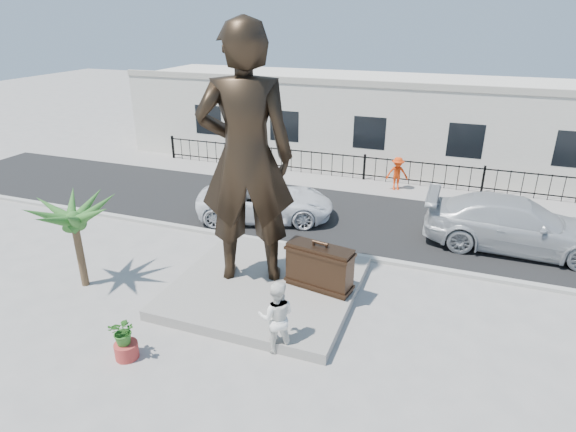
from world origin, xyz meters
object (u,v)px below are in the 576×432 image
Objects in this scene: statue at (246,158)px; tourist at (277,317)px; car_white at (266,201)px; suitcase at (319,267)px.

tourist is at bearing 105.58° from statue.
statue reaches higher than car_white.
car_white is at bearing -84.13° from tourist.
car_white is (-3.45, 7.50, -0.19)m from tourist.
tourist is (1.94, -2.66, -3.03)m from statue.
tourist is (-0.26, -2.67, -0.02)m from suitcase.
statue reaches higher than suitcase.
car_white is (-3.71, 4.83, -0.21)m from suitcase.
statue is 3.90× the size of tourist.
tourist is 8.26m from car_white.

